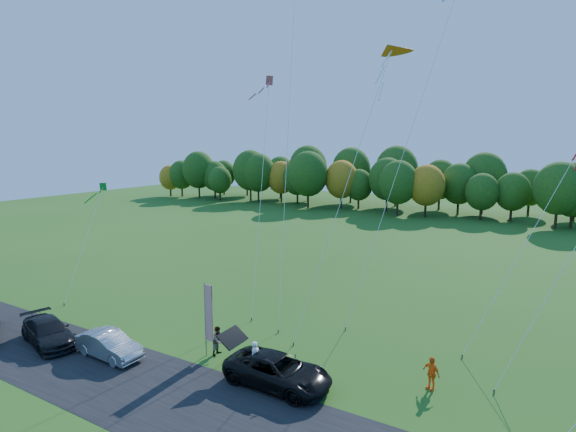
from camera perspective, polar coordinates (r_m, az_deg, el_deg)
The scene contains 16 objects.
ground at distance 25.04m, azimuth -7.24°, elevation -18.02°, with size 160.00×160.00×0.00m, color #215115.
asphalt_strip at distance 22.41m, azimuth -13.91°, elevation -21.74°, with size 90.00×6.00×0.01m, color black.
tree_line at distance 74.75m, azimuth 19.15°, elevation -0.06°, with size 116.00×12.00×10.00m, color #1E4711, non-canonical shape.
black_suv at distance 22.58m, azimuth -1.30°, elevation -19.05°, with size 2.44×5.30×1.47m, color black.
silver_sedan at distance 26.98m, azimuth -21.79°, elevation -14.95°, with size 1.45×4.15×1.37m, color #A9A9AE.
dark_truck_a at distance 30.04m, azimuth -28.12°, elevation -12.83°, with size 1.97×4.85×1.41m, color black.
person_tailgate_a at distance 23.41m, azimuth -4.12°, elevation -17.61°, with size 0.64×0.42×1.75m, color white.
person_tailgate_b at distance 25.70m, azimuth -8.85°, elevation -15.35°, with size 0.77×0.60×1.58m, color gray.
person_east at distance 23.25m, azimuth 17.72°, elevation -18.45°, with size 0.94×0.39×1.61m, color orange.
feather_flag at distance 24.83m, azimuth -10.14°, elevation -11.92°, with size 0.55×0.09×4.14m.
kite_delta_blue at distance 31.49m, azimuth 0.21°, elevation 14.99°, with size 5.98×11.36×30.20m.
kite_parafoil_orange at distance 31.10m, azimuth 15.25°, elevation 10.12°, with size 5.65×11.64×24.46m.
kite_delta_red at distance 28.14m, azimuth 7.72°, elevation 4.80°, with size 3.53×10.57×19.09m.
kite_diamond_green at distance 37.01m, azimuth -24.38°, elevation -2.89°, with size 1.79×5.39×8.67m.
kite_diamond_white at distance 28.52m, azimuth 27.98°, elevation -3.02°, with size 5.50×7.90×12.28m.
kite_diamond_pink at distance 31.11m, azimuth -3.44°, elevation 3.10°, with size 2.84×6.49×16.62m.
Camera 1 is at (13.64, -17.60, 11.45)m, focal length 28.00 mm.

